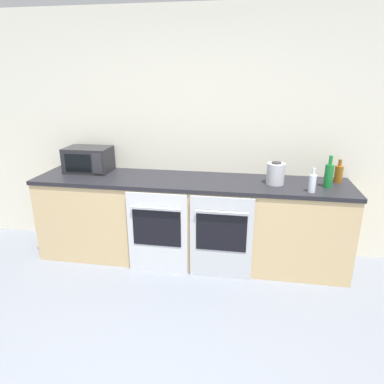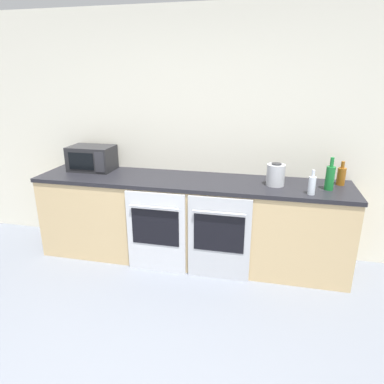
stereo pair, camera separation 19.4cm
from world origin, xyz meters
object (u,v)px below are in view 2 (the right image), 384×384
Objects in this scene: microwave at (92,158)px; bottle_clear at (312,185)px; bottle_amber at (341,176)px; oven_left at (156,232)px; oven_right at (219,239)px; bottle_green at (330,177)px; kettle at (276,175)px.

bottle_clear is (2.33, -0.34, -0.05)m from microwave.
microwave is 2.64m from bottle_amber.
bottle_amber is at bearing 0.49° from microwave.
bottle_clear is (1.44, 0.13, 0.56)m from oven_left.
bottle_green reaches higher than oven_right.
oven_right is at bearing -170.77° from bottle_clear.
microwave is 2.06× the size of bottle_amber.
oven_right is 1.19m from bottle_green.
bottle_amber is (1.12, 0.49, 0.56)m from oven_right.
oven_left is 3.86× the size of kettle.
bottle_clear is at bearing 9.23° from oven_right.
bottle_amber is (2.64, 0.02, -0.04)m from microwave.
bottle_amber reaches higher than kettle.
bottle_green is (1.62, 0.31, 0.59)m from oven_left.
bottle_green is (0.17, 0.18, 0.03)m from bottle_clear.
kettle is (0.49, 0.34, 0.58)m from oven_right.
kettle is at bearing -3.85° from microwave.
oven_left is 3.62× the size of bottle_amber.
oven_left is 1.75× the size of microwave.
microwave is at bearing 176.28° from bottle_green.
microwave is at bearing 152.11° from oven_left.
oven_left is at bearing 180.00° from oven_right.
bottle_clear reaches higher than oven_right.
oven_left is at bearing -174.80° from bottle_clear.
kettle reaches higher than oven_left.
microwave reaches higher than oven_right.
bottle_green reaches higher than bottle_clear.
bottle_clear is 0.96× the size of bottle_amber.
oven_left is at bearing -27.89° from microwave.
bottle_clear reaches higher than oven_left.
oven_right is 1.75× the size of microwave.
kettle reaches higher than oven_right.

